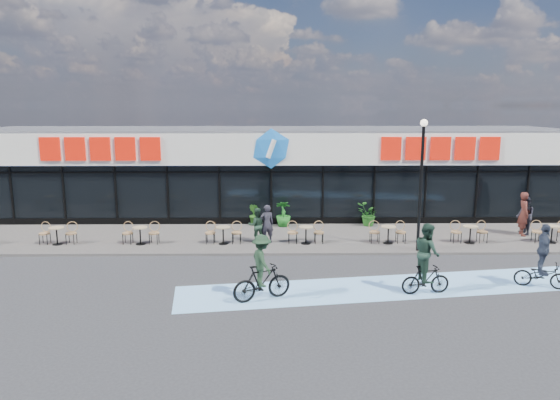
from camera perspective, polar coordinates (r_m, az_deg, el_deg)
name	(u,v)px	position (r m, az deg, el deg)	size (l,w,h in m)	color
ground	(271,272)	(17.77, -1.08, -8.28)	(120.00, 120.00, 0.00)	#28282B
sidewalk	(271,238)	(22.06, -1.01, -4.35)	(44.00, 5.00, 0.10)	#524D48
bike_lane	(394,287)	(16.82, 12.86, -9.67)	(14.00, 2.20, 0.01)	#80BCF2
building	(271,171)	(26.95, -0.98, 3.38)	(30.60, 6.57, 4.75)	black
lamp_post	(421,174)	(20.12, 15.85, 2.87)	(0.28, 0.28, 5.18)	black
bistro_set_1	(58,233)	(22.78, -24.07, -3.50)	(1.54, 0.62, 0.90)	tan
bistro_set_2	(141,233)	(21.65, -15.63, -3.66)	(1.54, 0.62, 0.90)	tan
bistro_set_3	(223,233)	(21.03, -6.48, -3.75)	(1.54, 0.62, 0.90)	tan
bistro_set_4	(306,233)	(20.97, 2.96, -3.73)	(1.54, 0.62, 0.90)	tan
bistro_set_5	(388,232)	(21.47, 12.21, -3.62)	(1.54, 0.62, 0.90)	tan
bistro_set_6	(469,232)	(22.50, 20.83, -3.44)	(1.54, 0.62, 0.90)	tan
bistro_set_7	(551,232)	(23.98, 28.53, -3.20)	(1.54, 0.62, 0.90)	tan
potted_plant_left	(255,215)	(24.02, -2.90, -1.67)	(0.59, 0.47, 1.07)	#235518
potted_plant_mid	(283,214)	(23.81, 0.39, -1.57)	(0.69, 0.69, 1.23)	#1C651E
potted_plant_right	(368,215)	(24.27, 10.01, -1.66)	(0.99, 0.85, 1.10)	#1D5518
patron_left	(267,224)	(20.98, -1.51, -2.72)	(0.59, 0.39, 1.62)	#23212A
patron_right	(257,225)	(21.07, -2.68, -2.89)	(0.71, 0.56, 1.47)	#1C3223
pedestrian_a	(525,216)	(24.79, 26.21, -1.62)	(0.84, 0.65, 1.73)	black
pedestrian_b	(524,214)	(24.58, 26.09, -1.42)	(0.71, 0.47, 1.96)	#471F19
cyclist_a	(427,262)	(16.16, 16.40, -6.83)	(1.58, 0.95, 2.26)	black
cyclist_b	(542,263)	(18.17, 27.79, -6.41)	(1.70, 1.07, 2.12)	black
cyclist_c	(262,272)	(15.10, -2.08, -8.25)	(1.91, 1.23, 2.04)	black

